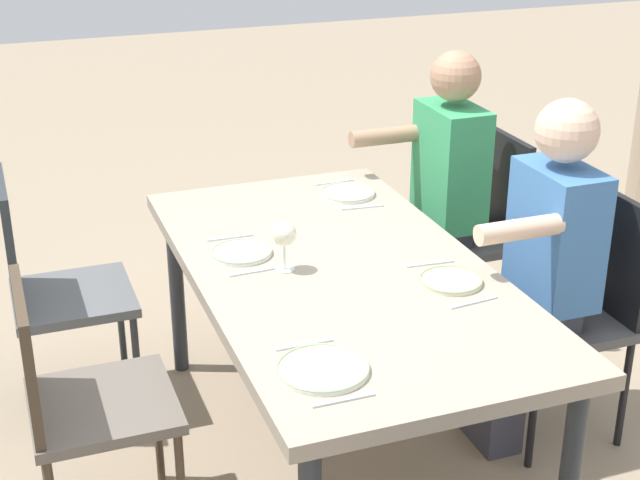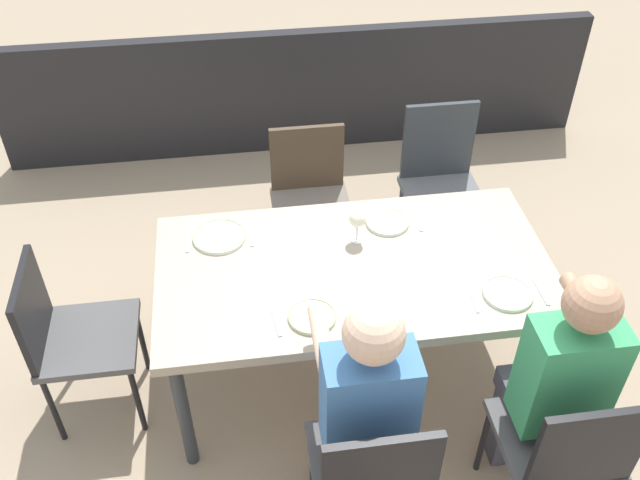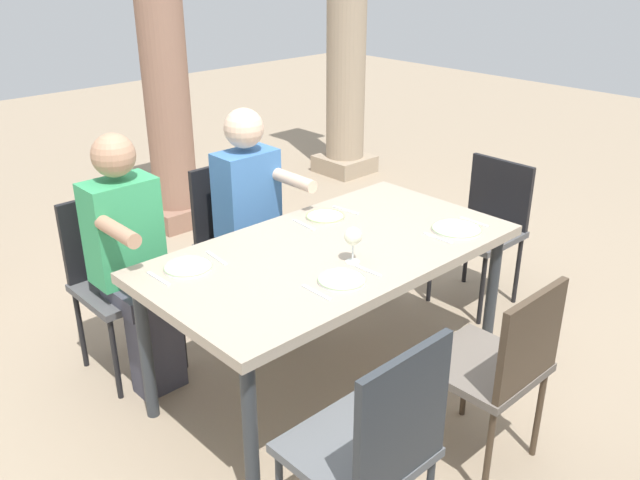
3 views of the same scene
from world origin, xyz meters
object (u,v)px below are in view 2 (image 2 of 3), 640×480
object	(u,v)px
wine_glass_1	(358,219)
chair_west_south	(441,177)
chair_mid_south	(310,193)
chair_head_east	(69,333)
dining_table	(354,277)
chair_mid_north	(372,474)
plate_2	(312,317)
diner_man_white	(363,406)
plate_3	(219,237)
plate_0	(508,294)
diner_woman_green	(554,381)
chair_west_north	(565,447)
plate_1	(387,222)

from	to	relation	value
wine_glass_1	chair_west_south	bearing A→B (deg)	-131.15
chair_mid_south	chair_head_east	bearing A→B (deg)	36.09
dining_table	chair_west_south	size ratio (longest dim) A/B	1.85
dining_table	chair_mid_north	world-z (taller)	chair_mid_north
dining_table	plate_2	distance (m)	0.38
chair_mid_north	plate_2	xyz separation A→B (m)	(0.14, -0.60, 0.24)
chair_mid_north	chair_head_east	world-z (taller)	chair_mid_north
chair_mid_south	plate_2	size ratio (longest dim) A/B	4.35
chair_west_south	diner_man_white	world-z (taller)	diner_man_white
chair_mid_north	plate_3	world-z (taller)	chair_mid_north
chair_mid_south	chair_west_south	bearing A→B (deg)	-179.44
chair_head_east	wine_glass_1	distance (m)	1.41
chair_mid_south	plate_0	distance (m)	1.39
chair_mid_south	diner_woman_green	distance (m)	1.77
wine_glass_1	diner_woman_green	bearing A→B (deg)	126.11
diner_man_white	plate_3	size ratio (longest dim) A/B	5.10
chair_head_east	dining_table	bearing A→B (deg)	180.00
chair_mid_north	plate_3	xyz separation A→B (m)	(0.51, -1.17, 0.24)
diner_woman_green	plate_3	distance (m)	1.60
chair_west_south	chair_head_east	distance (m)	2.18
chair_mid_south	wine_glass_1	distance (m)	0.81
chair_west_south	wine_glass_1	world-z (taller)	chair_west_south
diner_man_white	chair_west_south	bearing A→B (deg)	-115.44
chair_mid_south	plate_0	bearing A→B (deg)	121.24
plate_0	plate_3	distance (m)	1.34
plate_3	diner_woman_green	bearing A→B (deg)	142.64
diner_man_white	plate_3	distance (m)	1.11
chair_west_north	chair_mid_south	size ratio (longest dim) A/B	1.04
dining_table	chair_mid_south	xyz separation A→B (m)	(0.09, -0.89, -0.18)
diner_man_white	plate_0	xyz separation A→B (m)	(-0.71, -0.43, 0.08)
dining_table	diner_man_white	size ratio (longest dim) A/B	1.39
diner_man_white	plate_1	xyz separation A→B (m)	(-0.30, -0.98, 0.08)
plate_3	chair_head_east	bearing A→B (deg)	21.44
dining_table	diner_man_white	distance (m)	0.71
chair_west_north	diner_woman_green	bearing A→B (deg)	-90.85
chair_mid_north	dining_table	bearing A→B (deg)	-95.64
diner_man_white	dining_table	bearing A→B (deg)	-97.36
dining_table	diner_woman_green	bearing A→B (deg)	134.28
chair_head_east	chair_mid_north	bearing A→B (deg)	143.76
chair_west_north	plate_3	distance (m)	1.74
diner_woman_green	plate_2	xyz separation A→B (m)	(0.91, -0.40, 0.08)
diner_man_white	plate_0	distance (m)	0.83
dining_table	plate_0	bearing A→B (deg)	155.93
plate_0	chair_head_east	bearing A→B (deg)	-8.16
chair_west_south	plate_3	world-z (taller)	chair_west_south
plate_2	plate_3	xyz separation A→B (m)	(0.37, -0.57, -0.00)
chair_head_east	diner_woman_green	size ratio (longest dim) A/B	0.69
diner_man_white	plate_3	xyz separation A→B (m)	(0.51, -0.99, 0.08)
chair_mid_north	diner_man_white	world-z (taller)	diner_man_white
dining_table	chair_west_north	bearing A→B (deg)	126.97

